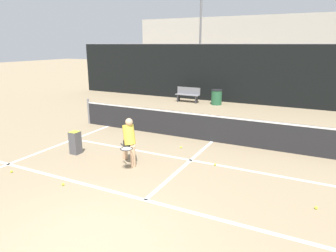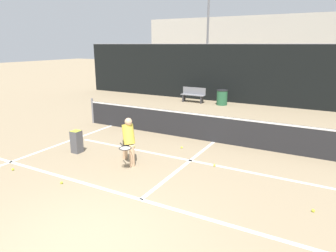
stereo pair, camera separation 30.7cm
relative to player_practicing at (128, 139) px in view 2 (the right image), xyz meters
name	(u,v)px [view 2 (the right image)]	position (x,y,z in m)	size (l,w,h in m)	color
ground_plane	(84,245)	(1.46, -3.32, -0.72)	(100.00, 100.00, 0.00)	#937F60
court_baseline_near	(141,200)	(1.46, -1.58, -0.71)	(11.00, 0.10, 0.01)	white
court_service_line	(190,160)	(1.46, 1.02, -0.71)	(8.25, 0.10, 0.01)	white
court_center_mark	(186,164)	(1.46, 0.69, -0.71)	(0.10, 4.56, 0.01)	white
court_sideline_left	(70,140)	(-3.05, 0.69, -0.71)	(0.10, 5.56, 0.01)	white
net	(214,128)	(1.46, 2.97, -0.21)	(11.09, 0.09, 1.07)	slate
fence_back	(263,75)	(1.46, 10.46, 0.93)	(24.00, 0.06, 3.32)	black
player_practicing	(128,139)	(0.00, 0.00, 0.00)	(0.90, 1.05, 1.35)	#DBAD84
tennis_ball_scattered_0	(134,147)	(-0.64, 1.15, -0.68)	(0.07, 0.07, 0.07)	#D1E033
tennis_ball_scattered_1	(214,165)	(2.23, 0.95, -0.68)	(0.07, 0.07, 0.07)	#D1E033
tennis_ball_scattered_2	(313,211)	(4.81, -0.32, -0.68)	(0.07, 0.07, 0.07)	#D1E033
tennis_ball_scattered_3	(182,147)	(0.77, 1.85, -0.68)	(0.07, 0.07, 0.07)	#D1E033
tennis_ball_scattered_4	(13,169)	(-2.45, -1.93, -0.68)	(0.07, 0.07, 0.07)	#D1E033
tennis_ball_scattered_5	(61,183)	(-0.67, -1.87, -0.68)	(0.07, 0.07, 0.07)	#D1E033
ball_hopper	(77,141)	(-1.95, -0.06, -0.35)	(0.28, 0.28, 0.71)	#4C4C51
courtside_bench	(193,94)	(-2.20, 9.40, -0.26)	(1.44, 0.40, 0.86)	slate
trash_bin	(222,97)	(-0.47, 9.44, -0.30)	(0.61, 0.61, 0.84)	#28603D
parked_car	(333,90)	(4.91, 14.05, -0.09)	(1.66, 4.33, 1.47)	#B7B7BC
floodlight_mast	(209,1)	(-3.88, 15.63, 5.60)	(1.10, 0.24, 10.21)	slate
building_far	(302,45)	(1.46, 29.23, 2.44)	(36.00, 2.40, 6.31)	#B2ADA3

